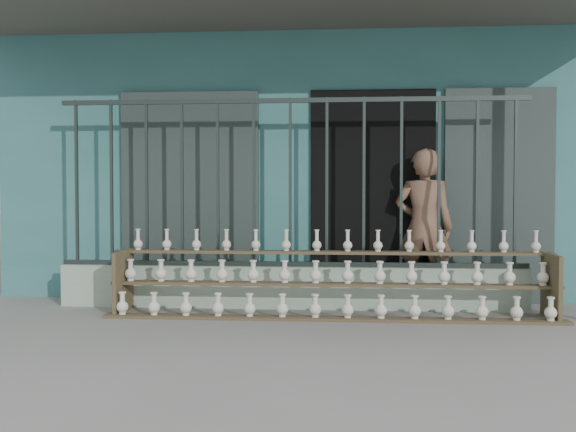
{
  "coord_description": "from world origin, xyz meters",
  "views": [
    {
      "loc": [
        0.51,
        -5.53,
        1.23
      ],
      "look_at": [
        0.0,
        1.0,
        1.0
      ],
      "focal_mm": 40.0,
      "sensor_mm": 36.0,
      "label": 1
    }
  ],
  "objects": [
    {
      "name": "shelf_rack",
      "position": [
        0.45,
        0.88,
        0.36
      ],
      "size": [
        4.5,
        0.68,
        0.85
      ],
      "color": "brown",
      "rests_on": "ground"
    },
    {
      "name": "ground",
      "position": [
        0.0,
        0.0,
        0.0
      ],
      "size": [
        60.0,
        60.0,
        0.0
      ],
      "primitive_type": "plane",
      "color": "slate"
    },
    {
      "name": "workshop_building",
      "position": [
        0.0,
        4.23,
        1.62
      ],
      "size": [
        7.4,
        6.6,
        3.21
      ],
      "color": "#326A69",
      "rests_on": "ground"
    },
    {
      "name": "security_fence",
      "position": [
        -0.0,
        1.3,
        1.35
      ],
      "size": [
        5.0,
        0.04,
        1.8
      ],
      "color": "#283330",
      "rests_on": "parapet_wall"
    },
    {
      "name": "parapet_wall",
      "position": [
        0.0,
        1.3,
        0.23
      ],
      "size": [
        5.0,
        0.2,
        0.45
      ],
      "primitive_type": "cube",
      "color": "#99B299",
      "rests_on": "ground"
    },
    {
      "name": "elderly_woman",
      "position": [
        1.45,
        1.56,
        0.86
      ],
      "size": [
        0.7,
        0.54,
        1.72
      ],
      "primitive_type": "imported",
      "rotation": [
        0.0,
        0.0,
        2.93
      ],
      "color": "brown",
      "rests_on": "ground"
    }
  ]
}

